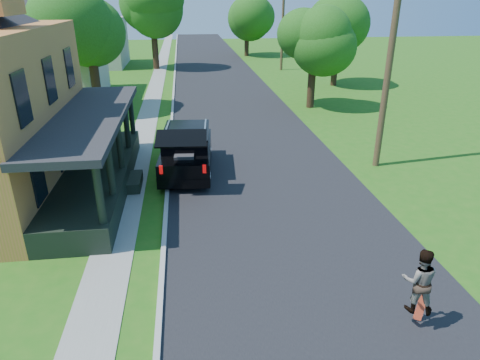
{
  "coord_description": "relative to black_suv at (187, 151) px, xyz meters",
  "views": [
    {
      "loc": [
        -3.16,
        -10.37,
        7.23
      ],
      "look_at": [
        -1.42,
        3.0,
        1.38
      ],
      "focal_mm": 32.0,
      "sensor_mm": 36.0,
      "label": 1
    }
  ],
  "objects": [
    {
      "name": "black_suv",
      "position": [
        0.0,
        0.0,
        0.0
      ],
      "size": [
        2.44,
        5.53,
        2.51
      ],
      "rotation": [
        0.0,
        0.0,
        -0.08
      ],
      "color": "black",
      "rests_on": "ground"
    },
    {
      "name": "skateboarder",
      "position": [
        5.1,
        -10.47,
        0.33
      ],
      "size": [
        0.94,
        0.84,
        1.61
      ],
      "rotation": [
        0.0,
        0.0,
        2.8
      ],
      "color": "black",
      "rests_on": "ground"
    },
    {
      "name": "utility_pole_near",
      "position": [
        8.63,
        -0.4,
        4.19
      ],
      "size": [
        1.76,
        0.47,
        9.98
      ],
      "rotation": [
        0.0,
        0.0,
        0.2
      ],
      "color": "#41321E",
      "rests_on": "ground"
    },
    {
      "name": "neighbor_house_mid",
      "position": [
        -10.3,
        16.53,
        3.23
      ],
      "size": [
        12.78,
        12.78,
        8.3
      ],
      "color": "beige",
      "rests_on": "ground"
    },
    {
      "name": "curb",
      "position": [
        -0.85,
        12.53,
        -0.96
      ],
      "size": [
        0.15,
        120.0,
        0.12
      ],
      "primitive_type": "cube",
      "color": "#A4A59F",
      "rests_on": "ground"
    },
    {
      "name": "tree_right_mid",
      "position": [
        12.86,
        18.26,
        4.44
      ],
      "size": [
        6.36,
        6.11,
        8.09
      ],
      "rotation": [
        0.0,
        0.0,
        0.35
      ],
      "color": "black",
      "rests_on": "ground"
    },
    {
      "name": "street",
      "position": [
        3.2,
        12.53,
        -0.96
      ],
      "size": [
        8.0,
        120.0,
        0.02
      ],
      "primitive_type": "cube",
      "color": "black",
      "rests_on": "ground"
    },
    {
      "name": "tree_right_near",
      "position": [
        8.67,
        10.86,
        3.6
      ],
      "size": [
        4.81,
        4.97,
        6.76
      ],
      "rotation": [
        0.0,
        0.0,
        -0.25
      ],
      "color": "black",
      "rests_on": "ground"
    },
    {
      "name": "tree_left_mid",
      "position": [
        -5.72,
        11.29,
        4.65
      ],
      "size": [
        6.19,
        6.38,
        8.4
      ],
      "rotation": [
        0.0,
        0.0,
        -0.29
      ],
      "color": "black",
      "rests_on": "ground"
    },
    {
      "name": "tree_left_far",
      "position": [
        -2.85,
        29.35,
        5.72
      ],
      "size": [
        6.79,
        6.47,
        9.91
      ],
      "rotation": [
        0.0,
        0.0,
        0.14
      ],
      "color": "black",
      "rests_on": "ground"
    },
    {
      "name": "sidewalk",
      "position": [
        -2.4,
        12.53,
        -0.96
      ],
      "size": [
        1.3,
        120.0,
        0.03
      ],
      "primitive_type": "cube",
      "color": "gray",
      "rests_on": "ground"
    },
    {
      "name": "front_walk",
      "position": [
        -6.3,
        -1.47,
        -0.96
      ],
      "size": [
        6.5,
        1.2,
        0.03
      ],
      "primitive_type": "cube",
      "color": "gray",
      "rests_on": "ground"
    },
    {
      "name": "utility_pole_far",
      "position": [
        10.2,
        27.0,
        4.41
      ],
      "size": [
        1.63,
        0.47,
        10.45
      ],
      "rotation": [
        0.0,
        0.0,
        0.22
      ],
      "color": "#41321E",
      "rests_on": "ground"
    },
    {
      "name": "ground",
      "position": [
        3.2,
        -7.47,
        -0.96
      ],
      "size": [
        140.0,
        140.0,
        0.0
      ],
      "primitive_type": "plane",
      "color": "#206113",
      "rests_on": "ground"
    },
    {
      "name": "neighbor_house_far",
      "position": [
        -10.3,
        32.53,
        3.23
      ],
      "size": [
        12.78,
        12.78,
        8.3
      ],
      "color": "beige",
      "rests_on": "ground"
    },
    {
      "name": "skateboard",
      "position": [
        5.39,
        -10.3,
        -0.58
      ],
      "size": [
        0.36,
        0.23,
        0.72
      ],
      "rotation": [
        0.0,
        0.0,
        -0.36
      ],
      "color": "red",
      "rests_on": "ground"
    },
    {
      "name": "tree_right_far",
      "position": [
        8.16,
        38.58,
        4.35
      ],
      "size": [
        6.34,
        6.13,
        8.37
      ],
      "rotation": [
        0.0,
        0.0,
        0.14
      ],
      "color": "black",
      "rests_on": "ground"
    }
  ]
}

